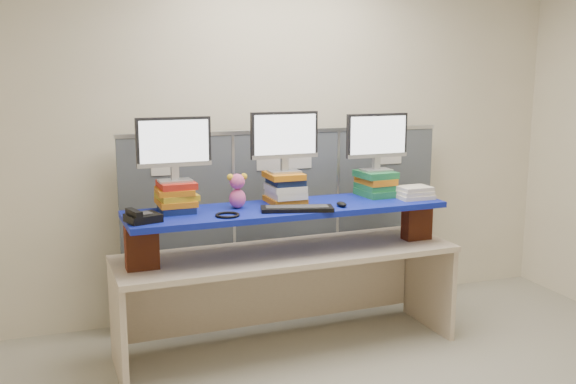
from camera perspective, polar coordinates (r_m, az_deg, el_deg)
name	(u,v)px	position (r m, az deg, el deg)	size (l,w,h in m)	color
room	(396,182)	(3.39, 9.62, 0.87)	(5.00, 4.00, 2.80)	#F2E5C7
cubicle_partition	(286,224)	(5.12, -0.16, -2.89)	(2.60, 0.06, 1.53)	#494F56
desk	(288,271)	(4.56, 0.00, -7.04)	(2.43, 0.80, 0.73)	beige
brick_pier_left	(142,248)	(4.18, -12.87, -4.84)	(0.21, 0.11, 0.28)	brown
brick_pier_right	(417,221)	(4.89, 11.38, -2.53)	(0.21, 0.11, 0.28)	brown
blue_board	(288,209)	(4.44, 0.00, -1.52)	(2.23, 0.56, 0.04)	#0B1B90
book_stack_left	(176,197)	(4.33, -9.92, -0.40)	(0.27, 0.31, 0.20)	#101D49
book_stack_center	(285,188)	(4.54, -0.26, 0.38)	(0.26, 0.30, 0.22)	orange
book_stack_right	(376,183)	(4.85, 7.84, 0.75)	(0.28, 0.32, 0.19)	#1E723B
monitor_left	(174,145)	(4.27, -10.10, 4.11)	(0.49, 0.15, 0.43)	#B3B2B8
monitor_center	(285,138)	(4.48, -0.31, 4.80)	(0.49, 0.15, 0.43)	#B3B2B8
monitor_right	(377,139)	(4.80, 7.92, 4.73)	(0.49, 0.15, 0.43)	#B3B2B8
keyboard	(297,209)	(4.29, 0.81, -1.48)	(0.51, 0.27, 0.03)	black
mouse	(342,204)	(4.44, 4.78, -1.08)	(0.06, 0.11, 0.03)	black
desk_phone	(142,217)	(4.07, -12.86, -2.19)	(0.24, 0.22, 0.08)	black
headset	(227,215)	(4.14, -5.40, -2.04)	(0.16, 0.16, 0.02)	black
plush_toy	(237,190)	(4.37, -4.52, 0.14)	(0.14, 0.10, 0.24)	#E15599
binder_stack	(414,193)	(4.79, 11.16, -0.06)	(0.25, 0.20, 0.09)	silver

